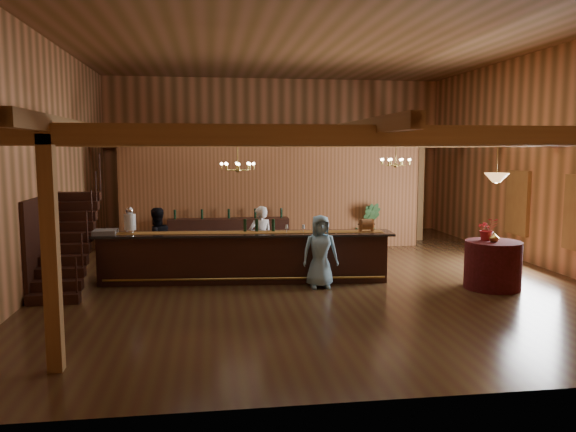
{
  "coord_description": "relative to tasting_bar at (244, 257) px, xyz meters",
  "views": [
    {
      "loc": [
        -2.39,
        -13.21,
        3.0
      ],
      "look_at": [
        -0.47,
        0.51,
        1.35
      ],
      "focal_mm": 35.0,
      "sensor_mm": 36.0,
      "label": 1
    }
  ],
  "objects": [
    {
      "name": "chandelier_left",
      "position": [
        -0.08,
        0.91,
        2.03
      ],
      "size": [
        0.8,
        0.8,
        0.75
      ],
      "color": "olive",
      "rests_on": "beam_grid"
    },
    {
      "name": "support_posts",
      "position": [
        1.64,
        0.16,
        1.03
      ],
      "size": [
        9.2,
        10.2,
        3.2
      ],
      "color": "olive",
      "rests_on": "floor"
    },
    {
      "name": "backbar_shelf",
      "position": [
        -0.21,
        3.85,
        -0.08
      ],
      "size": [
        3.53,
        0.66,
        0.99
      ],
      "primitive_type": "cube",
      "rotation": [
        0.0,
        0.0,
        -0.03
      ],
      "color": "black",
      "rests_on": "floor"
    },
    {
      "name": "table_flowers",
      "position": [
        5.2,
        -1.23,
        0.71
      ],
      "size": [
        0.5,
        0.45,
        0.49
      ],
      "primitive_type": "imported",
      "rotation": [
        0.0,
        0.0,
        -0.15
      ],
      "color": "#A51F24",
      "rests_on": "round_table"
    },
    {
      "name": "round_table",
      "position": [
        5.29,
        -1.38,
        -0.05
      ],
      "size": [
        1.19,
        1.19,
        1.03
      ],
      "primitive_type": "cylinder",
      "color": "#4E1018",
      "rests_on": "floor"
    },
    {
      "name": "window_right_back",
      "position": [
        7.59,
        1.66,
        0.98
      ],
      "size": [
        0.12,
        1.05,
        1.75
      ],
      "primitive_type": "cube",
      "color": "white",
      "rests_on": "wall_right"
    },
    {
      "name": "floor_plant",
      "position": [
        4.03,
        3.95,
        0.12
      ],
      "size": [
        0.87,
        0.76,
        1.38
      ],
      "primitive_type": "imported",
      "rotation": [
        0.0,
        0.0,
        -0.21
      ],
      "color": "#254721",
      "rests_on": "floor"
    },
    {
      "name": "pendant_lamp",
      "position": [
        5.29,
        -1.38,
        1.83
      ],
      "size": [
        0.52,
        0.52,
        0.9
      ],
      "color": "olive",
      "rests_on": "beam_grid"
    },
    {
      "name": "bartender",
      "position": [
        0.45,
        0.85,
        0.25
      ],
      "size": [
        0.68,
        0.53,
        1.64
      ],
      "primitive_type": "imported",
      "rotation": [
        0.0,
        0.0,
        3.4
      ],
      "color": "white",
      "rests_on": "floor"
    },
    {
      "name": "wall_back",
      "position": [
        1.64,
        7.66,
        2.18
      ],
      "size": [
        12.0,
        0.1,
        5.5
      ],
      "primitive_type": "cube",
      "color": "#C47C50",
      "rests_on": "floor"
    },
    {
      "name": "ceiling",
      "position": [
        1.64,
        0.66,
        4.93
      ],
      "size": [
        14.0,
        14.0,
        0.0
      ],
      "primitive_type": "plane",
      "rotation": [
        3.14,
        0.0,
        0.0
      ],
      "color": "brown",
      "rests_on": "wall_back"
    },
    {
      "name": "wall_front",
      "position": [
        1.64,
        -6.34,
        2.18
      ],
      "size": [
        12.0,
        0.1,
        5.5
      ],
      "primitive_type": "cube",
      "color": "#C47C50",
      "rests_on": "floor"
    },
    {
      "name": "chandelier_right",
      "position": [
        4.08,
        1.63,
        2.11
      ],
      "size": [
        0.8,
        0.8,
        0.68
      ],
      "color": "olive",
      "rests_on": "beam_grid"
    },
    {
      "name": "beverage_dispenser",
      "position": [
        -2.53,
        0.26,
        0.84
      ],
      "size": [
        0.26,
        0.26,
        0.6
      ],
      "color": "silver",
      "rests_on": "tasting_bar"
    },
    {
      "name": "raffle_drum",
      "position": [
        2.77,
        -0.28,
        0.73
      ],
      "size": [
        0.34,
        0.24,
        0.3
      ],
      "color": "#A66734",
      "rests_on": "tasting_bar"
    },
    {
      "name": "bar_bottle_2",
      "position": [
        0.68,
        0.07,
        0.7
      ],
      "size": [
        0.07,
        0.07,
        0.3
      ],
      "primitive_type": "cylinder",
      "color": "black",
      "rests_on": "tasting_bar"
    },
    {
      "name": "wall_left",
      "position": [
        -4.36,
        0.66,
        2.18
      ],
      "size": [
        0.1,
        14.0,
        5.5
      ],
      "primitive_type": "cube",
      "color": "#C47C50",
      "rests_on": "floor"
    },
    {
      "name": "wall_right",
      "position": [
        7.64,
        0.66,
        2.18
      ],
      "size": [
        0.1,
        14.0,
        5.5
      ],
      "primitive_type": "cube",
      "color": "#C47C50",
      "rests_on": "floor"
    },
    {
      "name": "table_vase",
      "position": [
        5.23,
        -1.48,
        0.63
      ],
      "size": [
        0.18,
        0.18,
        0.34
      ],
      "primitive_type": "imported",
      "rotation": [
        0.0,
        0.0,
        -0.05
      ],
      "color": "olive",
      "rests_on": "round_table"
    },
    {
      "name": "beam_grid",
      "position": [
        1.64,
        1.17,
        2.67
      ],
      "size": [
        11.9,
        13.9,
        0.39
      ],
      "color": "olive",
      "rests_on": "wall_left"
    },
    {
      "name": "bar_bottle_0",
      "position": [
        0.03,
        0.13,
        0.7
      ],
      "size": [
        0.07,
        0.07,
        0.3
      ],
      "primitive_type": "cylinder",
      "color": "black",
      "rests_on": "tasting_bar"
    },
    {
      "name": "tasting_bar",
      "position": [
        0.0,
        0.0,
        0.0
      ],
      "size": [
        6.8,
        1.4,
        1.14
      ],
      "rotation": [
        0.0,
        0.0,
        -0.08
      ],
      "color": "black",
      "rests_on": "floor"
    },
    {
      "name": "glass_rack_tray",
      "position": [
        -3.06,
        0.2,
        0.6
      ],
      "size": [
        0.5,
        0.5,
        0.1
      ],
      "primitive_type": "cube",
      "color": "gray",
      "rests_on": "tasting_bar"
    },
    {
      "name": "staff_second",
      "position": [
        -2.02,
        0.82,
        0.25
      ],
      "size": [
        0.99,
        0.91,
        1.64
      ],
      "primitive_type": "imported",
      "rotation": [
        0.0,
        0.0,
        3.61
      ],
      "color": "black",
      "rests_on": "floor"
    },
    {
      "name": "floor",
      "position": [
        1.64,
        0.66,
        -0.57
      ],
      "size": [
        14.0,
        14.0,
        0.0
      ],
      "primitive_type": "plane",
      "color": "#402617",
      "rests_on": "ground"
    },
    {
      "name": "partition_wall",
      "position": [
        1.14,
        4.16,
        0.98
      ],
      "size": [
        9.0,
        0.18,
        3.1
      ],
      "primitive_type": "cube",
      "color": "brown",
      "rests_on": "floor"
    },
    {
      "name": "guest",
      "position": [
        1.6,
        -0.78,
        0.22
      ],
      "size": [
        0.78,
        0.51,
        1.59
      ],
      "primitive_type": "imported",
      "rotation": [
        0.0,
        0.0,
        0.0
      ],
      "color": "#85BEDD",
      "rests_on": "floor"
    },
    {
      "name": "bar_bottle_1",
      "position": [
        0.3,
        0.11,
        0.7
      ],
      "size": [
        0.07,
        0.07,
        0.3
      ],
      "primitive_type": "cylinder",
      "color": "black",
      "rests_on": "tasting_bar"
    },
    {
      "name": "staircase",
      "position": [
        -3.81,
        -0.08,
        0.43
      ],
      "size": [
        1.0,
        2.8,
        2.0
      ],
      "color": "black",
      "rests_on": "floor"
    },
    {
      "name": "backroom_boxes",
      "position": [
        1.34,
        6.16,
        -0.04
      ],
      "size": [
        4.1,
        0.6,
        1.1
      ],
      "color": "black",
      "rests_on": "floor"
    }
  ]
}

